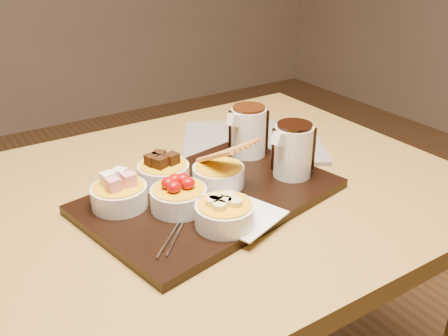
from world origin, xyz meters
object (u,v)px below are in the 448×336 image
dining_table (168,242)px  pitcher_dark_chocolate (293,151)px  bowl_strawberries (179,199)px  pitcher_milk_chocolate (248,132)px  serving_board (211,196)px  newspaper (252,142)px

dining_table → pitcher_dark_chocolate: 0.31m
bowl_strawberries → pitcher_milk_chocolate: bearing=27.3°
bowl_strawberries → pitcher_dark_chocolate: size_ratio=0.97×
bowl_strawberries → pitcher_milk_chocolate: pitcher_milk_chocolate is taller
bowl_strawberries → dining_table: bearing=83.8°
serving_board → bowl_strawberries: size_ratio=4.60×
pitcher_milk_chocolate → newspaper: 0.12m
bowl_strawberries → serving_board: bearing=14.5°
dining_table → newspaper: size_ratio=3.72×
serving_board → pitcher_dark_chocolate: (0.17, -0.03, 0.06)m
dining_table → pitcher_dark_chocolate: bearing=-18.4°
serving_board → newspaper: (0.22, 0.18, -0.00)m
serving_board → pitcher_milk_chocolate: 0.20m
dining_table → newspaper: newspaper is taller
dining_table → serving_board: (0.07, -0.05, 0.11)m
bowl_strawberries → pitcher_milk_chocolate: (0.24, 0.12, 0.03)m
pitcher_dark_chocolate → pitcher_milk_chocolate: size_ratio=1.00×
pitcher_milk_chocolate → newspaper: size_ratio=0.32×
bowl_strawberries → pitcher_dark_chocolate: 0.25m
dining_table → newspaper: (0.29, 0.12, 0.10)m
dining_table → pitcher_milk_chocolate: pitcher_milk_chocolate is taller
dining_table → pitcher_milk_chocolate: bearing=12.1°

